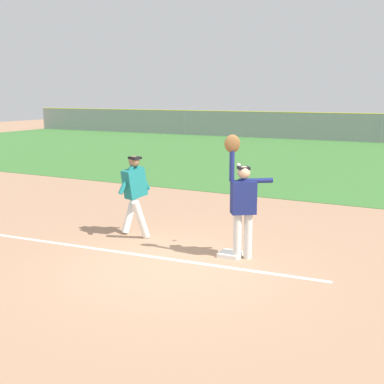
% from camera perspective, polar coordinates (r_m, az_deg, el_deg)
% --- Properties ---
extents(ground_plane, '(80.05, 80.05, 0.00)m').
position_cam_1_polar(ground_plane, '(8.95, -1.65, -8.41)').
color(ground_plane, tan).
extents(outfield_grass, '(55.50, 19.37, 0.01)m').
position_cam_1_polar(outfield_grass, '(23.97, 17.52, 3.40)').
color(outfield_grass, '#3D7533').
rests_on(outfield_grass, ground_plane).
extents(chalk_foul_line, '(11.97, 0.99, 0.01)m').
position_cam_1_polar(chalk_foul_line, '(10.97, -17.32, -5.21)').
color(chalk_foul_line, white).
rests_on(chalk_foul_line, ground_plane).
extents(first_base, '(0.39, 0.39, 0.08)m').
position_cam_1_polar(first_base, '(9.48, 4.33, -7.05)').
color(first_base, white).
rests_on(first_base, ground_plane).
extents(fielder, '(0.79, 0.61, 2.28)m').
position_cam_1_polar(fielder, '(9.10, 5.72, -0.79)').
color(fielder, silver).
rests_on(fielder, ground_plane).
extents(runner, '(0.76, 0.83, 1.72)m').
position_cam_1_polar(runner, '(10.62, -6.51, 0.21)').
color(runner, white).
rests_on(runner, ground_plane).
extents(baseball, '(0.07, 0.07, 0.07)m').
position_cam_1_polar(baseball, '(9.45, 5.32, 3.06)').
color(baseball, white).
extents(outfield_fence, '(55.58, 0.08, 1.82)m').
position_cam_1_polar(outfield_fence, '(33.43, 20.63, 6.78)').
color(outfield_fence, '#93999E').
rests_on(outfield_fence, ground_plane).
extents(parked_car_blue, '(4.59, 2.52, 1.25)m').
position_cam_1_polar(parked_car_blue, '(40.48, 6.63, 7.69)').
color(parked_car_blue, '#23389E').
rests_on(parked_car_blue, ground_plane).
extents(parked_car_white, '(4.53, 2.37, 1.25)m').
position_cam_1_polar(parked_car_white, '(37.86, 15.12, 7.16)').
color(parked_car_white, white).
rests_on(parked_car_white, ground_plane).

